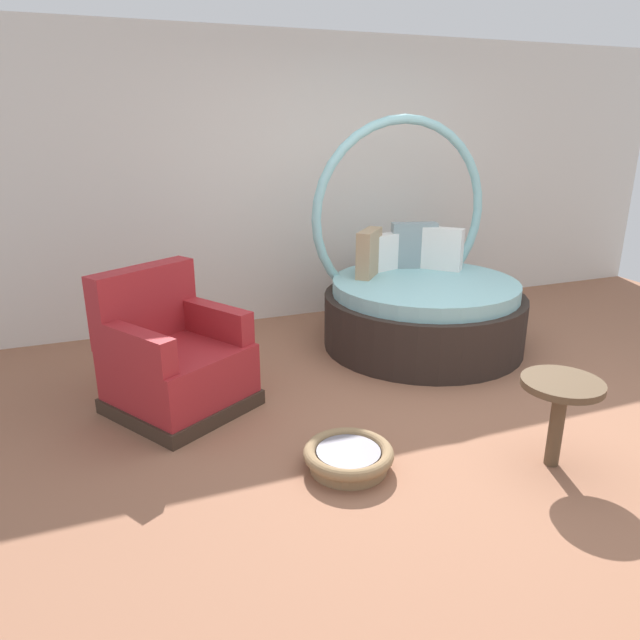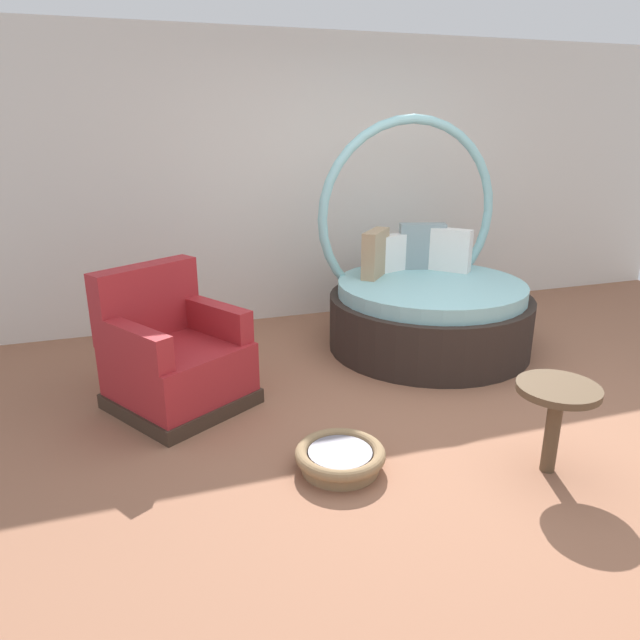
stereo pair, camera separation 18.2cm
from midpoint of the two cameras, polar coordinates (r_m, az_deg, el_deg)
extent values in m
cube|color=#936047|center=(3.99, 14.44, -9.55)|extent=(8.00, 8.00, 0.02)
cube|color=silver|center=(5.78, 2.07, 13.51)|extent=(8.00, 0.12, 2.62)
cylinder|color=#2D231E|center=(5.07, 11.65, -0.15)|extent=(1.70, 1.70, 0.46)
cylinder|color=#8CC6CC|center=(4.98, 11.87, 3.02)|extent=(1.56, 1.56, 0.12)
torus|color=#8CC6CC|center=(5.27, 9.73, 10.06)|extent=(1.69, 0.08, 1.69)
cube|color=white|center=(5.34, 13.55, 6.70)|extent=(0.34, 0.36, 0.38)
cube|color=gray|center=(5.38, 10.93, 7.12)|extent=(0.42, 0.23, 0.41)
cube|color=white|center=(5.26, 8.08, 6.53)|extent=(0.34, 0.21, 0.32)
cube|color=tan|center=(5.04, 6.49, 6.50)|extent=(0.35, 0.38, 0.40)
cube|color=#38281E|center=(4.11, -12.17, -7.53)|extent=(1.10, 1.10, 0.10)
cube|color=#A32328|center=(4.02, -12.39, -4.72)|extent=(1.04, 1.04, 0.34)
cube|color=#A32328|center=(4.12, -15.43, 1.83)|extent=(0.73, 0.53, 0.50)
cube|color=#A32328|center=(3.75, -16.54, -2.20)|extent=(0.46, 0.65, 0.22)
cube|color=#A32328|center=(4.11, -9.14, 0.18)|extent=(0.46, 0.65, 0.22)
cylinder|color=#8E704C|center=(3.36, 3.58, -13.91)|extent=(0.44, 0.44, 0.06)
torus|color=#8E704C|center=(3.33, 3.60, -12.97)|extent=(0.51, 0.51, 0.07)
cylinder|color=slate|center=(3.33, 3.60, -13.12)|extent=(0.36, 0.36, 0.05)
cylinder|color=brown|center=(3.51, 23.22, -10.08)|extent=(0.08, 0.08, 0.48)
cylinder|color=brown|center=(3.40, 23.79, -6.22)|extent=(0.44, 0.44, 0.04)
camera|label=1|loc=(0.09, -88.70, 0.44)|focal=32.63mm
camera|label=2|loc=(0.09, 91.30, -0.44)|focal=32.63mm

